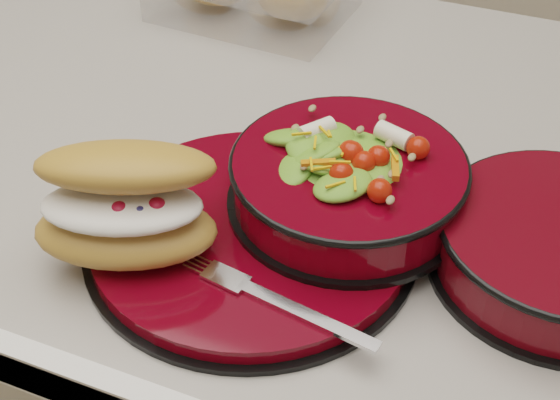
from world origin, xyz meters
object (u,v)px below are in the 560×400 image
at_px(salad_bowl, 349,174).
at_px(croissant, 126,204).
at_px(dinner_plate, 252,234).
at_px(fork, 282,304).

xyz_separation_m(salad_bowl, croissant, (-0.15, -0.12, 0.01)).
xyz_separation_m(dinner_plate, salad_bowl, (0.07, 0.06, 0.04)).
bearing_deg(fork, dinner_plate, 47.71).
distance_m(dinner_plate, salad_bowl, 0.10).
relative_size(dinner_plate, croissant, 1.72).
distance_m(croissant, fork, 0.15).
height_order(salad_bowl, croissant, croissant).
height_order(dinner_plate, fork, fork).
bearing_deg(fork, croissant, 93.31).
relative_size(salad_bowl, croissant, 1.25).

